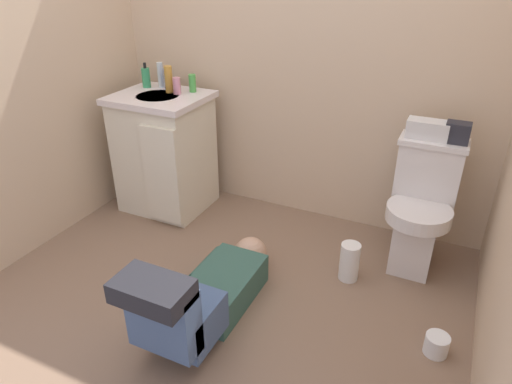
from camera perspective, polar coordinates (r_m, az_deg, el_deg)
The scene contains 17 objects.
ground_plane at distance 2.64m, azimuth -3.31°, elevation -11.62°, with size 3.02×2.92×0.04m, color #82644E.
wall_back at distance 2.99m, azimuth 5.64°, elevation 18.87°, with size 2.68×0.08×2.40m, color #D0B291.
wall_left at distance 2.95m, azimuth -27.82°, elevation 15.86°, with size 0.08×1.92×2.40m, color #D0B291.
toilet at distance 2.76m, azimuth 19.77°, elevation -1.88°, with size 0.36×0.46×0.75m.
vanity_cabinet at distance 3.26m, azimuth -11.24°, elevation 4.91°, with size 0.60×0.53×0.82m.
faucet at distance 3.23m, azimuth -10.50°, elevation 13.25°, with size 0.02×0.02×0.10m, color silver.
person_plumber at distance 2.30m, azimuth -6.54°, elevation -12.53°, with size 0.39×1.06×0.52m.
tissue_box at distance 2.67m, azimuth 20.54°, elevation 7.30°, with size 0.22×0.11×0.10m, color silver.
toiletry_bag at distance 2.66m, azimuth 23.74°, elevation 6.76°, with size 0.12×0.09×0.11m, color #26262D.
soap_dispenser at distance 3.33m, azimuth -13.49°, elevation 13.67°, with size 0.06×0.06×0.17m.
bottle_clear at distance 3.30m, azimuth -11.76°, elevation 14.02°, with size 0.04×0.04×0.17m, color silver.
bottle_blue at distance 3.25m, azimuth -10.95°, elevation 13.65°, with size 0.04×0.04×0.14m, color #4163B9.
bottle_amber at distance 3.16m, azimuth -10.78°, elevation 13.58°, with size 0.05×0.05×0.17m, color gold.
bottle_pink at distance 3.12m, azimuth -9.79°, elevation 12.85°, with size 0.05×0.05×0.11m, color pink.
bottle_green at distance 3.15m, azimuth -7.90°, elevation 13.23°, with size 0.05×0.05×0.12m, color green.
paper_towel_roll at distance 2.65m, azimuth 11.52°, elevation -8.47°, with size 0.11×0.11×0.23m, color white.
toilet_paper_roll at distance 2.38m, azimuth 21.49°, elevation -17.22°, with size 0.11×0.11×0.10m, color white.
Camera 1 is at (1.01, -1.78, 1.65)m, focal length 32.23 mm.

